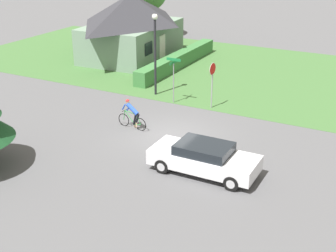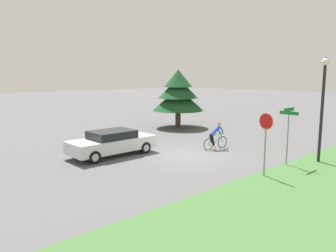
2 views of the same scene
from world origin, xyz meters
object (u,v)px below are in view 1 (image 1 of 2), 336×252
Objects in this scene: street_lamp at (155,44)px; stop_sign at (212,77)px; cyclist at (132,115)px; sedan_left_lane at (204,158)px; cottage_house at (131,25)px; street_name_sign at (174,72)px.

stop_sign is at bearing -97.80° from street_lamp.
street_lamp is (5.13, 1.53, 2.40)m from cyclist.
sedan_left_lane is at bearing 26.10° from stop_sign.
cyclist reaches higher than sedan_left_lane.
stop_sign is 4.17m from street_lamp.
sedan_left_lane is (-14.73, -12.72, -1.86)m from cottage_house.
street_lamp is at bearing -92.43° from stop_sign.
street_lamp reaches higher than cottage_house.
cottage_house is 14.41m from cyclist.
cottage_house is 9.27m from street_lamp.
cyclist is at bearing 178.58° from street_name_sign.
sedan_left_lane is 1.71× the size of stop_sign.
street_lamp is 1.87× the size of street_name_sign.
stop_sign is (7.21, 2.73, 1.17)m from sedan_left_lane.
street_name_sign reaches higher than sedan_left_lane.
cottage_house is 1.82× the size of street_lamp.
street_name_sign is (6.97, 5.02, 1.17)m from sedan_left_lane.
street_lamp is at bearing -49.72° from sedan_left_lane.
cottage_house is 2.02× the size of sedan_left_lane.
cottage_house reaches higher than cyclist.
street_lamp reaches higher than sedan_left_lane.
cottage_house is 10.95m from street_name_sign.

